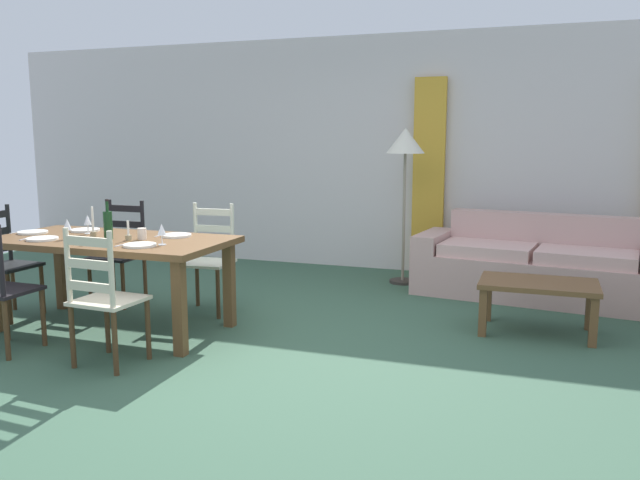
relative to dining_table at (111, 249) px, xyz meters
name	(u,v)px	position (x,y,z in m)	size (l,w,h in m)	color
ground_plane	(241,352)	(1.21, -0.14, -0.67)	(9.60, 9.60, 0.02)	#375842
wall_far	(363,154)	(1.21, 3.16, 0.69)	(9.60, 0.16, 2.70)	silver
curtain_panel_left	(429,177)	(2.01, 3.02, 0.44)	(0.35, 0.08, 2.20)	gold
dining_table	(111,249)	(0.00, 0.00, 0.00)	(1.90, 0.96, 0.75)	brown
dining_chair_near_right	(104,298)	(0.49, -0.73, -0.19)	(0.44, 0.43, 0.96)	beige
dining_chair_far_left	(120,253)	(-0.47, 0.74, -0.19)	(0.42, 0.40, 0.96)	black
dining_chair_far_right	(209,258)	(0.46, 0.76, -0.19)	(0.45, 0.43, 0.96)	beige
dining_chair_head_west	(4,262)	(-1.12, 0.01, -0.19)	(0.42, 0.44, 0.96)	black
dinner_plate_near_left	(42,239)	(-0.45, -0.25, 0.10)	(0.24, 0.24, 0.02)	white
fork_near_left	(27,239)	(-0.60, -0.25, 0.09)	(0.02, 0.17, 0.01)	silver
dinner_plate_near_right	(140,245)	(0.45, -0.25, 0.10)	(0.24, 0.24, 0.02)	white
fork_near_right	(123,245)	(0.30, -0.25, 0.09)	(0.02, 0.17, 0.01)	silver
dinner_plate_far_left	(85,230)	(-0.45, 0.25, 0.10)	(0.24, 0.24, 0.02)	white
fork_far_left	(71,230)	(-0.60, 0.25, 0.09)	(0.02, 0.17, 0.01)	silver
dinner_plate_far_right	(176,235)	(0.45, 0.25, 0.10)	(0.24, 0.24, 0.02)	white
fork_far_right	(161,235)	(0.30, 0.25, 0.09)	(0.02, 0.17, 0.01)	silver
dinner_plate_head_west	(33,232)	(-0.78, 0.00, 0.10)	(0.24, 0.24, 0.02)	white
fork_head_west	(19,232)	(-0.93, 0.00, 0.09)	(0.02, 0.17, 0.01)	silver
wine_bottle	(108,224)	(0.01, -0.04, 0.20)	(0.07, 0.07, 0.32)	#143819
wine_glass_near_left	(67,225)	(-0.29, -0.14, 0.20)	(0.06, 0.06, 0.16)	white
wine_glass_near_right	(162,230)	(0.57, -0.14, 0.20)	(0.06, 0.06, 0.16)	white
wine_glass_far_left	(88,221)	(-0.32, 0.13, 0.20)	(0.06, 0.06, 0.16)	white
coffee_cup_primary	(142,234)	(0.28, 0.03, 0.13)	(0.07, 0.07, 0.09)	beige
candle_tall	(93,228)	(-0.18, 0.02, 0.16)	(0.05, 0.05, 0.24)	#998C66
candle_short	(128,235)	(0.20, -0.04, 0.13)	(0.05, 0.05, 0.15)	#998C66
couch	(537,268)	(3.22, 2.24, -0.37)	(2.37, 1.10, 0.80)	#C09890
coffee_table	(538,289)	(3.24, 1.03, -0.31)	(0.90, 0.56, 0.42)	brown
standing_lamp	(405,150)	(1.86, 2.43, 0.75)	(0.40, 0.40, 1.64)	#332D28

